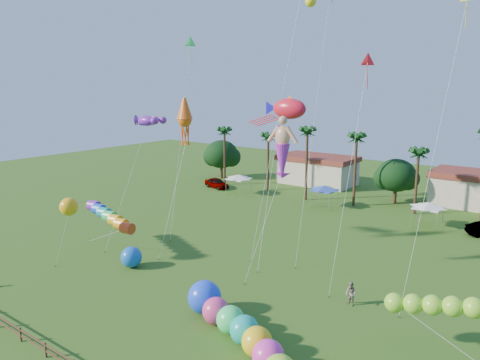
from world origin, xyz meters
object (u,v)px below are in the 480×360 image
Objects in this scene: car_a at (217,183)px; blue_ball at (131,257)px; spectator_b at (351,294)px; caterpillar_inflatable at (235,325)px.

car_a is 34.03m from blue_ball.
spectator_b is at bearing -112.81° from car_a.
spectator_b is 20.00m from blue_ball.
blue_ball reaches higher than car_a.
caterpillar_inflatable is 6.00× the size of blue_ball.
car_a is 2.55× the size of spectator_b.
car_a is 2.44× the size of blue_ball.
caterpillar_inflatable is at bearing -14.99° from blue_ball.
spectator_b is (34.58, -25.29, 0.12)m from car_a.
car_a is at bearing 169.80° from spectator_b.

